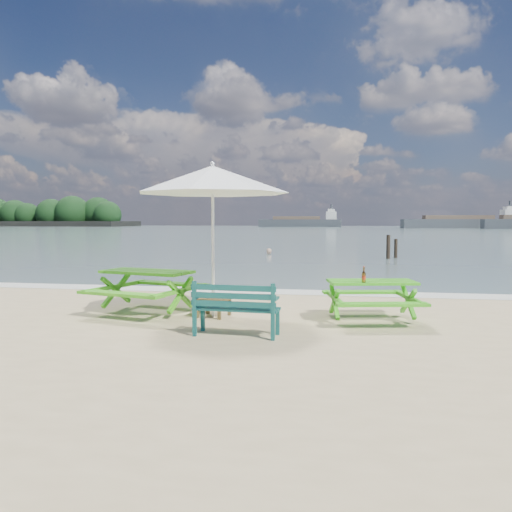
% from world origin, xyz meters
% --- Properties ---
extents(sea, '(300.00, 300.00, 0.00)m').
position_xyz_m(sea, '(0.00, 85.00, 0.00)').
color(sea, slate).
rests_on(sea, ground).
extents(foam_strip, '(22.00, 0.90, 0.01)m').
position_xyz_m(foam_strip, '(0.00, 4.60, 0.01)').
color(foam_strip, silver).
rests_on(foam_strip, ground).
extents(picnic_table_left, '(2.11, 2.25, 0.81)m').
position_xyz_m(picnic_table_left, '(-2.13, 1.41, 0.39)').
color(picnic_table_left, '#40A619').
rests_on(picnic_table_left, ground).
extents(picnic_table_right, '(1.78, 1.91, 0.71)m').
position_xyz_m(picnic_table_right, '(2.05, 1.33, 0.34)').
color(picnic_table_right, green).
rests_on(picnic_table_right, ground).
extents(park_bench, '(1.34, 0.53, 0.81)m').
position_xyz_m(park_bench, '(-0.05, -0.15, 0.25)').
color(park_bench, '#114744').
rests_on(park_bench, ground).
extents(side_table, '(0.65, 0.65, 0.36)m').
position_xyz_m(side_table, '(-0.78, 1.25, 0.19)').
color(side_table, brown).
rests_on(side_table, ground).
extents(patio_umbrella, '(3.25, 3.25, 2.75)m').
position_xyz_m(patio_umbrella, '(-0.78, 1.25, 2.50)').
color(patio_umbrella, silver).
rests_on(patio_umbrella, ground).
extents(beer_bottle, '(0.07, 0.07, 0.27)m').
position_xyz_m(beer_bottle, '(1.90, 1.02, 0.80)').
color(beer_bottle, '#965C15').
rests_on(beer_bottle, picnic_table_right).
extents(swimmer, '(0.65, 0.46, 1.68)m').
position_xyz_m(swimmer, '(-2.26, 18.40, -0.53)').
color(swimmer, tan).
rests_on(swimmer, ground).
extents(mooring_pilings, '(0.57, 0.77, 1.31)m').
position_xyz_m(mooring_pilings, '(3.80, 16.33, 0.41)').
color(mooring_pilings, black).
rests_on(mooring_pilings, ground).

